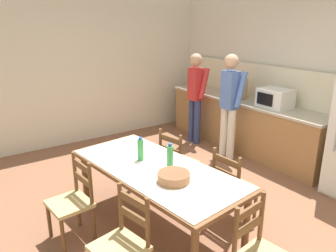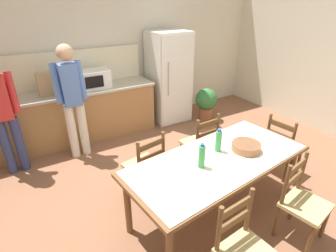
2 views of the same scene
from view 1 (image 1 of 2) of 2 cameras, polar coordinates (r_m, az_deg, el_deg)
ground_plane at (r=4.14m, az=2.88°, el=-15.19°), size 8.32×8.32×0.00m
wall_back at (r=5.59m, az=25.50°, el=7.85°), size 6.52×0.12×2.90m
wall_left at (r=6.41m, az=-15.30°, el=10.04°), size 0.12×5.20×2.90m
kitchen_counter at (r=6.12m, az=12.87°, el=0.38°), size 3.33×0.66×0.92m
counter_splashback at (r=6.18m, az=15.34°, el=7.58°), size 3.29×0.03×0.60m
microwave at (r=5.55m, az=18.15°, el=4.63°), size 0.50×0.39×0.30m
paper_bag at (r=6.02m, az=12.34°, el=6.38°), size 0.24×0.16×0.36m
dining_table at (r=3.55m, az=-2.18°, el=-8.29°), size 2.17×1.15×0.77m
bottle_near_centre at (r=3.66m, az=-4.81°, el=-4.09°), size 0.07×0.07×0.27m
bottle_off_centre at (r=3.46m, az=0.35°, el=-5.32°), size 0.07×0.07×0.27m
serving_bowl at (r=3.21m, az=1.01°, el=-8.76°), size 0.32×0.32×0.09m
chair_side_far_right at (r=3.87m, az=11.18°, el=-10.50°), size 0.44×0.42×0.91m
chair_side_far_left at (r=4.42m, az=1.57°, el=-6.37°), size 0.49×0.47×0.91m
chair_side_near_right at (r=2.99m, az=-7.94°, el=-19.80°), size 0.49×0.47×0.91m
chair_side_near_left at (r=3.68m, az=-16.27°, el=-12.52°), size 0.45×0.44×0.91m
person_at_sink at (r=6.16m, az=4.81°, el=5.61°), size 0.43×0.29×1.70m
person_at_counter at (r=5.49m, az=10.69°, el=4.22°), size 0.44×0.30×1.76m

